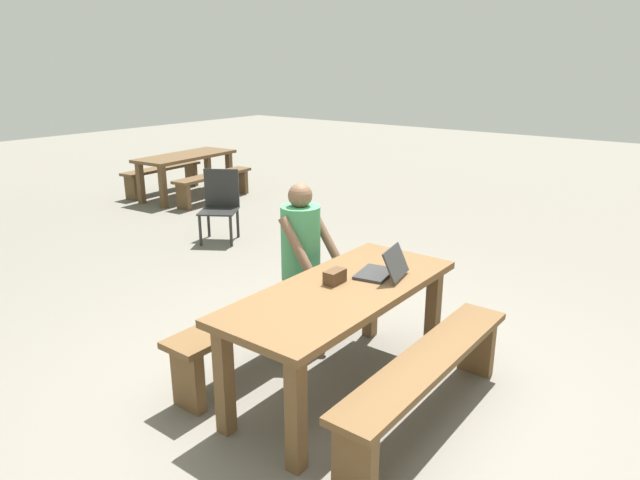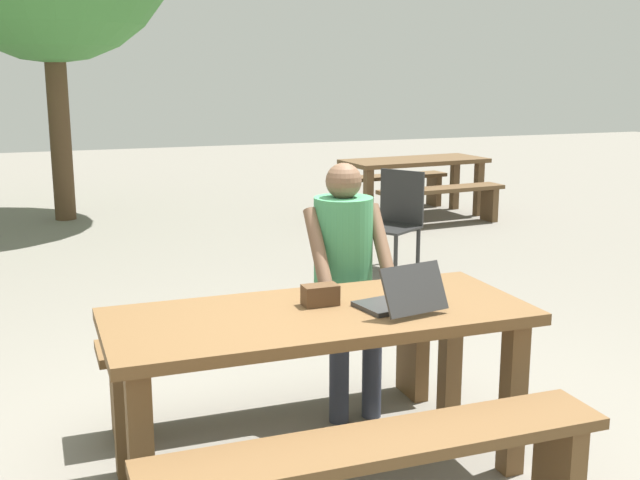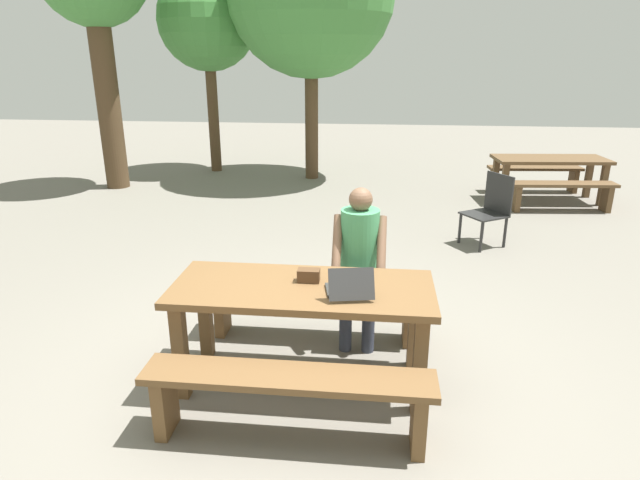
# 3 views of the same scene
# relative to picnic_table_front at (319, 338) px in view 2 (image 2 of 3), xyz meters

# --- Properties ---
(ground_plane) EXTENTS (30.00, 30.00, 0.00)m
(ground_plane) POSITION_rel_picnic_table_front_xyz_m (0.00, 0.00, -0.63)
(ground_plane) COLOR slate
(picnic_table_front) EXTENTS (1.80, 0.75, 0.75)m
(picnic_table_front) POSITION_rel_picnic_table_front_xyz_m (0.00, 0.00, 0.00)
(picnic_table_front) COLOR brown
(picnic_table_front) RESTS_ON ground
(bench_near) EXTENTS (1.76, 0.30, 0.47)m
(bench_near) POSITION_rel_picnic_table_front_xyz_m (0.00, -0.64, -0.28)
(bench_near) COLOR brown
(bench_near) RESTS_ON ground
(bench_far) EXTENTS (1.76, 0.30, 0.47)m
(bench_far) POSITION_rel_picnic_table_front_xyz_m (0.00, 0.64, -0.28)
(bench_far) COLOR brown
(bench_far) RESTS_ON ground
(laptop) EXTENTS (0.35, 0.35, 0.21)m
(laptop) POSITION_rel_picnic_table_front_xyz_m (0.33, -0.11, 0.17)
(laptop) COLOR #2D2D2D
(laptop) RESTS_ON picnic_table_front
(small_pouch) EXTENTS (0.15, 0.09, 0.09)m
(small_pouch) POSITION_rel_picnic_table_front_xyz_m (0.03, 0.08, 0.16)
(small_pouch) COLOR #4C331E
(small_pouch) RESTS_ON picnic_table_front
(person_seated) EXTENTS (0.41, 0.41, 1.30)m
(person_seated) POSITION_rel_picnic_table_front_xyz_m (0.37, 0.61, 0.13)
(person_seated) COLOR #333847
(person_seated) RESTS_ON ground
(plastic_chair) EXTENTS (0.61, 0.61, 0.88)m
(plastic_chair) POSITION_rel_picnic_table_front_xyz_m (1.88, 3.19, -0.18)
(plastic_chair) COLOR #262626
(plastic_chair) RESTS_ON ground
(picnic_table_mid) EXTENTS (1.78, 0.85, 0.70)m
(picnic_table_mid) POSITION_rel_picnic_table_front_xyz_m (3.20, 5.43, -0.05)
(picnic_table_mid) COLOR brown
(picnic_table_mid) RESTS_ON ground
(bench_mid_south) EXTENTS (1.57, 0.43, 0.44)m
(bench_mid_south) POSITION_rel_picnic_table_front_xyz_m (3.25, 4.84, -0.31)
(bench_mid_south) COLOR brown
(bench_mid_south) RESTS_ON ground
(bench_mid_north) EXTENTS (1.57, 0.43, 0.44)m
(bench_mid_north) POSITION_rel_picnic_table_front_xyz_m (3.15, 6.01, -0.31)
(bench_mid_north) COLOR brown
(bench_mid_north) RESTS_ON ground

